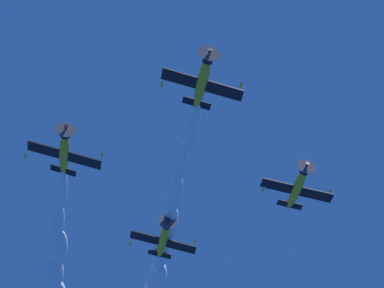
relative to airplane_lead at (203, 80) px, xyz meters
name	(u,v)px	position (x,y,z in m)	size (l,w,h in m)	color
airplane_lead	(203,80)	(0.00, 0.00, 0.00)	(8.23, 8.14, 3.18)	gold
airplane_left_wingman	(298,187)	(2.23, 21.28, -0.86)	(8.32, 8.16, 3.01)	gold
airplane_right_wingman	(64,151)	(-20.68, 0.54, -0.32)	(8.26, 8.15, 3.14)	gold
airplane_slot_tail	(163,239)	(-18.88, 21.08, -1.22)	(8.30, 8.18, 3.07)	gold
smoke_trail_lead	(157,273)	(-25.46, 29.21, 0.18)	(36.96, 41.33, 3.79)	white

